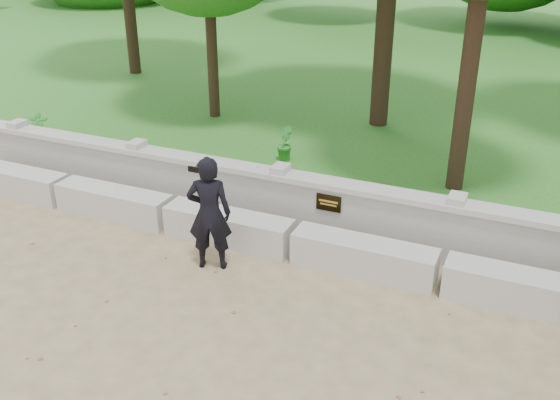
# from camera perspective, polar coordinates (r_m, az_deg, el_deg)

# --- Properties ---
(ground) EXTENTS (80.00, 80.00, 0.00)m
(ground) POSITION_cam_1_polar(r_m,az_deg,el_deg) (7.21, -4.88, -12.09)
(ground) COLOR tan
(ground) RESTS_ON ground
(lawn) EXTENTS (40.00, 22.00, 0.25)m
(lawn) POSITION_cam_1_polar(r_m,az_deg,el_deg) (19.65, 15.42, 11.90)
(lawn) COLOR #256F20
(lawn) RESTS_ON ground
(concrete_bench) EXTENTS (11.90, 0.45, 0.45)m
(concrete_bench) POSITION_cam_1_polar(r_m,az_deg,el_deg) (8.52, 1.18, -3.81)
(concrete_bench) COLOR beige
(concrete_bench) RESTS_ON ground
(parapet_wall) EXTENTS (12.50, 0.35, 0.90)m
(parapet_wall) POSITION_cam_1_polar(r_m,az_deg,el_deg) (8.98, 2.94, -0.50)
(parapet_wall) COLOR #B6B3AB
(parapet_wall) RESTS_ON ground
(man_main) EXTENTS (0.67, 0.63, 1.57)m
(man_main) POSITION_cam_1_polar(r_m,az_deg,el_deg) (8.07, -6.48, -1.23)
(man_main) COLOR black
(man_main) RESTS_ON ground
(shrub_a) EXTENTS (0.43, 0.41, 0.68)m
(shrub_a) POSITION_cam_1_polar(r_m,az_deg,el_deg) (12.52, -21.12, 5.98)
(shrub_a) COLOR #2F812B
(shrub_a) RESTS_ON lawn
(shrub_b) EXTENTS (0.37, 0.41, 0.61)m
(shrub_b) POSITION_cam_1_polar(r_m,az_deg,el_deg) (11.11, 0.40, 5.20)
(shrub_b) COLOR #2F812B
(shrub_b) RESTS_ON lawn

